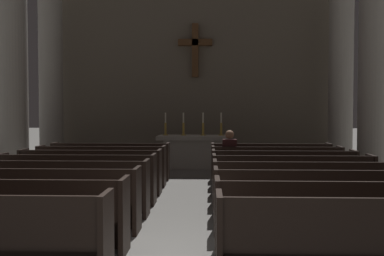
# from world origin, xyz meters

# --- Properties ---
(pew_left_row_2) EXTENTS (2.97, 0.50, 0.95)m
(pew_left_row_2) POSITION_xyz_m (-2.03, 0.94, 0.48)
(pew_left_row_2) COLOR black
(pew_left_row_2) RESTS_ON ground
(pew_left_row_3) EXTENTS (2.97, 0.50, 0.95)m
(pew_left_row_3) POSITION_xyz_m (-2.03, 1.91, 0.48)
(pew_left_row_3) COLOR black
(pew_left_row_3) RESTS_ON ground
(pew_left_row_4) EXTENTS (2.97, 0.50, 0.95)m
(pew_left_row_4) POSITION_xyz_m (-2.03, 2.88, 0.48)
(pew_left_row_4) COLOR black
(pew_left_row_4) RESTS_ON ground
(pew_left_row_5) EXTENTS (2.97, 0.50, 0.95)m
(pew_left_row_5) POSITION_xyz_m (-2.03, 3.86, 0.48)
(pew_left_row_5) COLOR black
(pew_left_row_5) RESTS_ON ground
(pew_left_row_6) EXTENTS (2.97, 0.50, 0.95)m
(pew_left_row_6) POSITION_xyz_m (-2.03, 4.83, 0.48)
(pew_left_row_6) COLOR black
(pew_left_row_6) RESTS_ON ground
(pew_left_row_7) EXTENTS (2.97, 0.50, 0.95)m
(pew_left_row_7) POSITION_xyz_m (-2.03, 5.80, 0.48)
(pew_left_row_7) COLOR black
(pew_left_row_7) RESTS_ON ground
(pew_left_row_8) EXTENTS (2.97, 0.50, 0.95)m
(pew_left_row_8) POSITION_xyz_m (-2.03, 6.78, 0.48)
(pew_left_row_8) COLOR black
(pew_left_row_8) RESTS_ON ground
(pew_right_row_1) EXTENTS (2.97, 0.50, 0.95)m
(pew_right_row_1) POSITION_xyz_m (2.03, -0.04, 0.48)
(pew_right_row_1) COLOR black
(pew_right_row_1) RESTS_ON ground
(pew_right_row_2) EXTENTS (2.97, 0.50, 0.95)m
(pew_right_row_2) POSITION_xyz_m (2.03, 0.94, 0.48)
(pew_right_row_2) COLOR black
(pew_right_row_2) RESTS_ON ground
(pew_right_row_3) EXTENTS (2.97, 0.50, 0.95)m
(pew_right_row_3) POSITION_xyz_m (2.03, 1.91, 0.48)
(pew_right_row_3) COLOR black
(pew_right_row_3) RESTS_ON ground
(pew_right_row_4) EXTENTS (2.97, 0.50, 0.95)m
(pew_right_row_4) POSITION_xyz_m (2.03, 2.88, 0.48)
(pew_right_row_4) COLOR black
(pew_right_row_4) RESTS_ON ground
(pew_right_row_5) EXTENTS (2.97, 0.50, 0.95)m
(pew_right_row_5) POSITION_xyz_m (2.03, 3.86, 0.48)
(pew_right_row_5) COLOR black
(pew_right_row_5) RESTS_ON ground
(pew_right_row_6) EXTENTS (2.97, 0.50, 0.95)m
(pew_right_row_6) POSITION_xyz_m (2.03, 4.83, 0.48)
(pew_right_row_6) COLOR black
(pew_right_row_6) RESTS_ON ground
(pew_right_row_7) EXTENTS (2.97, 0.50, 0.95)m
(pew_right_row_7) POSITION_xyz_m (2.03, 5.80, 0.48)
(pew_right_row_7) COLOR black
(pew_right_row_7) RESTS_ON ground
(pew_right_row_8) EXTENTS (2.97, 0.50, 0.95)m
(pew_right_row_8) POSITION_xyz_m (2.03, 6.78, 0.48)
(pew_right_row_8) COLOR black
(pew_right_row_8) RESTS_ON ground
(column_left_third) EXTENTS (1.15, 1.15, 6.04)m
(column_left_third) POSITION_xyz_m (-4.67, 7.08, 2.94)
(column_left_third) COLOR #ADA89E
(column_left_third) RESTS_ON ground
(column_right_third) EXTENTS (1.15, 1.15, 6.04)m
(column_right_third) POSITION_xyz_m (4.67, 7.08, 2.94)
(column_right_third) COLOR #ADA89E
(column_right_third) RESTS_ON ground
(column_left_fourth) EXTENTS (1.15, 1.15, 6.04)m
(column_left_fourth) POSITION_xyz_m (-4.67, 9.91, 2.94)
(column_left_fourth) COLOR #ADA89E
(column_left_fourth) RESTS_ON ground
(column_right_fourth) EXTENTS (1.15, 1.15, 6.04)m
(column_right_fourth) POSITION_xyz_m (4.67, 9.91, 2.94)
(column_right_fourth) COLOR #ADA89E
(column_right_fourth) RESTS_ON ground
(altar) EXTENTS (2.20, 0.90, 1.01)m
(altar) POSITION_xyz_m (0.00, 9.10, 0.53)
(altar) COLOR #A8A399
(altar) RESTS_ON ground
(candlestick_outer_left) EXTENTS (0.16, 0.16, 0.70)m
(candlestick_outer_left) POSITION_xyz_m (-0.85, 9.10, 1.23)
(candlestick_outer_left) COLOR #B79338
(candlestick_outer_left) RESTS_ON altar
(candlestick_inner_left) EXTENTS (0.16, 0.16, 0.70)m
(candlestick_inner_left) POSITION_xyz_m (-0.30, 9.10, 1.23)
(candlestick_inner_left) COLOR #B79338
(candlestick_inner_left) RESTS_ON altar
(candlestick_inner_right) EXTENTS (0.16, 0.16, 0.70)m
(candlestick_inner_right) POSITION_xyz_m (0.30, 9.10, 1.23)
(candlestick_inner_right) COLOR #B79338
(candlestick_inner_right) RESTS_ON altar
(candlestick_outer_right) EXTENTS (0.16, 0.16, 0.70)m
(candlestick_outer_right) POSITION_xyz_m (0.85, 9.10, 1.23)
(candlestick_outer_right) COLOR #B79338
(candlestick_outer_right) RESTS_ON altar
(apse_with_cross) EXTENTS (10.57, 0.47, 7.00)m
(apse_with_cross) POSITION_xyz_m (0.00, 11.32, 3.51)
(apse_with_cross) COLOR #706656
(apse_with_cross) RESTS_ON ground
(lone_worshipper) EXTENTS (0.32, 0.43, 1.32)m
(lone_worshipper) POSITION_xyz_m (0.95, 5.84, 0.69)
(lone_worshipper) COLOR #26262B
(lone_worshipper) RESTS_ON ground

